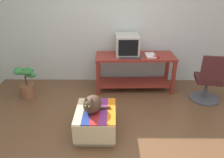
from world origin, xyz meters
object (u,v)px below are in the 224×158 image
Objects in this scene: tv_monitor at (127,45)px; stapler at (156,57)px; desk at (135,66)px; keyboard at (130,57)px; book at (150,55)px; potted_plant at (26,83)px; cat at (92,104)px; office_chair at (209,81)px; ottoman_with_blanket at (96,121)px.

tv_monitor is 0.60m from stapler.
keyboard is (-0.11, -0.13, 0.24)m from desk.
keyboard is at bearing -131.56° from desk.
stapler reaches higher than book.
book is 2.35m from potted_plant.
cat is at bearing -111.28° from tv_monitor.
book is 0.32× the size of office_chair.
desk is 2.54× the size of potted_plant.
office_chair is at bearing -2.12° from potted_plant.
stapler is at bearing 65.01° from cat.
book is at bearing 55.45° from ottoman_with_blanket.
potted_plant is at bearing -174.67° from book.
potted_plant is (-2.29, -0.33, -0.42)m from book.
keyboard is 0.45× the size of office_chair.
book is (0.44, -0.11, -0.17)m from tv_monitor.
stapler is at bearing -25.14° from tv_monitor.
ottoman_with_blanket is at bearing -110.39° from tv_monitor.
book is 0.15m from stapler.
stapler is (2.38, 0.21, 0.43)m from potted_plant.
office_chair is (1.95, 0.95, -0.11)m from cat.
cat is 0.68× the size of potted_plant.
ottoman_with_blanket is 6.23× the size of stapler.
potted_plant is at bearing -171.44° from desk.
potted_plant is (-1.31, 1.08, -0.20)m from cat.
keyboard is at bearing 80.51° from cat.
potted_plant is at bearing 125.97° from stapler.
office_chair is at bearing -27.38° from book.
potted_plant reaches higher than ottoman_with_blanket.
ottoman_with_blanket is 2.13m from office_chair.
book is at bearing -16.18° from tv_monitor.
office_chair reaches higher than cat.
stapler reaches higher than potted_plant.
cat is at bearing -39.41° from potted_plant.
cat is at bearing -117.49° from desk.
cat is 1.69m from stapler.
desk is at bearing 78.85° from cat.
office_chair is at bearing -23.25° from tv_monitor.
tv_monitor reaches higher than stapler.
cat is at bearing -127.68° from book.
tv_monitor is 1.33× the size of keyboard.
ottoman_with_blanket is (-0.94, -1.36, -0.53)m from book.
stapler is (1.07, 1.29, 0.23)m from cat.
keyboard reaches higher than potted_plant.
potted_plant is 3.26m from office_chair.
ottoman_with_blanket is at bearing -37.55° from potted_plant.
office_chair is at bearing 40.79° from cat.
ottoman_with_blanket is at bearing 35.20° from office_chair.
keyboard is at bearing 6.91° from potted_plant.
office_chair is (1.26, -0.48, -0.09)m from desk.
stapler reaches higher than desk.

